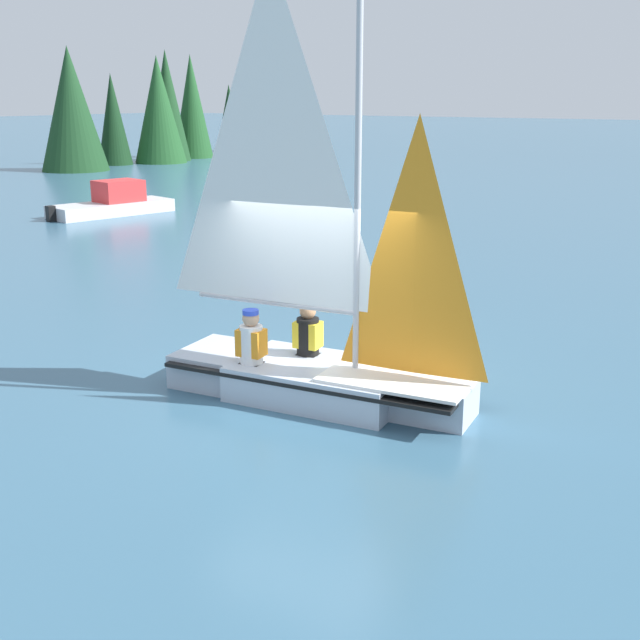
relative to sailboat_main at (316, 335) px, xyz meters
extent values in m
plane|color=#38607A|center=(0.01, -0.06, -0.84)|extent=(260.00, 260.00, 0.00)
cube|color=#B2BCCC|center=(0.01, -0.06, -0.62)|extent=(1.66, 2.36, 0.45)
cube|color=#B2BCCC|center=(0.23, -1.60, -0.62)|extent=(0.87, 1.01, 0.45)
cube|color=#B2BCCC|center=(-0.21, 1.48, -0.62)|extent=(1.27, 1.07, 0.45)
cube|color=black|center=(0.01, -0.06, -0.47)|extent=(1.91, 4.06, 0.05)
cube|color=silver|center=(0.16, -1.15, -0.37)|extent=(1.49, 1.95, 0.04)
cylinder|color=#B7B7BC|center=(0.08, -0.56, 2.17)|extent=(0.08, 0.08, 5.12)
cylinder|color=#B7B7BC|center=(-0.08, 0.58, 0.36)|extent=(0.40, 2.29, 0.07)
pyramid|color=white|center=(-0.08, 0.58, 2.50)|extent=(0.36, 2.17, 4.22)
pyramid|color=orange|center=(0.19, -1.30, 1.24)|extent=(0.24, 1.34, 3.06)
cube|color=black|center=(-0.28, 1.99, -0.69)|extent=(0.04, 0.08, 0.32)
cube|color=black|center=(0.28, 0.32, -0.61)|extent=(0.28, 0.31, 0.45)
cylinder|color=black|center=(0.28, 0.32, -0.14)|extent=(0.34, 0.34, 0.50)
cube|color=yellow|center=(0.28, 0.32, -0.11)|extent=(0.31, 0.37, 0.35)
sphere|color=#A87A56|center=(0.28, 0.32, 0.21)|extent=(0.22, 0.22, 0.22)
cube|color=black|center=(-0.42, 0.72, -0.61)|extent=(0.28, 0.31, 0.45)
cylinder|color=white|center=(-0.42, 0.72, -0.14)|extent=(0.34, 0.34, 0.50)
cube|color=orange|center=(-0.42, 0.72, -0.11)|extent=(0.31, 0.37, 0.35)
sphere|color=tan|center=(-0.42, 0.72, 0.21)|extent=(0.22, 0.22, 0.22)
cylinder|color=blue|center=(-0.42, 0.72, 0.29)|extent=(0.24, 0.24, 0.06)
cube|color=silver|center=(9.98, 14.95, -0.64)|extent=(4.23, 2.19, 0.41)
cube|color=red|center=(10.28, 14.89, -0.09)|extent=(1.61, 1.39, 0.70)
cube|color=black|center=(7.89, 15.37, -0.60)|extent=(0.28, 0.28, 0.49)
cone|color=#193D1E|center=(20.02, 28.80, 2.27)|extent=(3.45, 3.45, 6.23)
cone|color=#143319|center=(23.78, 29.93, 1.66)|extent=(1.93, 1.93, 5.00)
cone|color=#1E4C23|center=(26.17, 28.73, 2.16)|extent=(2.99, 2.99, 6.00)
cone|color=#193D1E|center=(27.62, 29.45, 2.35)|extent=(2.55, 2.55, 6.40)
cone|color=#1E4C23|center=(30.23, 29.91, 2.28)|extent=(2.48, 2.48, 6.24)
cone|color=#143319|center=(33.37, 29.53, 1.39)|extent=(1.92, 1.92, 4.48)
cone|color=#1E4C23|center=(36.86, 30.48, 1.59)|extent=(2.60, 2.60, 4.86)
camera|label=1|loc=(-8.11, -5.53, 2.96)|focal=45.00mm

